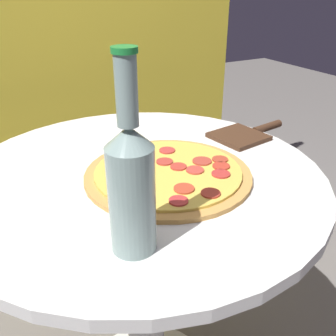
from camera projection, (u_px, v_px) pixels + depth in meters
table at (143, 249)px, 0.93m from camera, size 0.82×0.82×0.78m
fence_panel at (48, 68)px, 1.48m from camera, size 1.71×0.04×1.68m
pizza at (168, 173)px, 0.81m from camera, size 0.36×0.36×0.02m
beer_bottle at (131, 184)px, 0.55m from camera, size 0.07×0.07×0.31m
pizza_paddle at (245, 134)px, 1.01m from camera, size 0.24×0.14×0.02m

